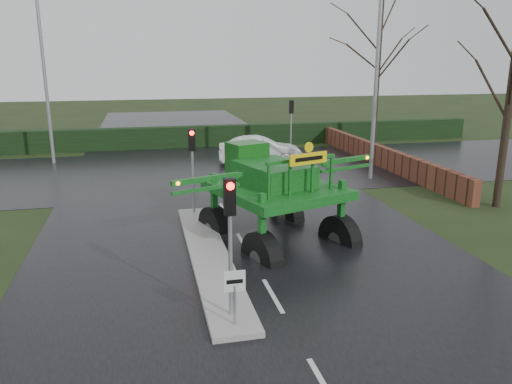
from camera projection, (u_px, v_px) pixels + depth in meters
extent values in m
plane|color=black|center=(273.00, 296.00, 13.29)|extent=(140.00, 140.00, 0.00)
cube|color=black|center=(217.00, 198.00, 22.71)|extent=(14.00, 80.00, 0.02)
cube|color=black|center=(201.00, 170.00, 28.36)|extent=(80.00, 12.00, 0.02)
cube|color=gray|center=(209.00, 256.00, 15.82)|extent=(1.20, 10.00, 0.16)
cube|color=black|center=(188.00, 137.00, 35.71)|extent=(44.00, 0.90, 1.50)
cube|color=#592D1E|center=(372.00, 153.00, 30.47)|extent=(0.40, 20.00, 1.20)
cylinder|color=gray|center=(235.00, 305.00, 11.43)|extent=(0.07, 0.07, 1.00)
cube|color=silver|center=(235.00, 281.00, 11.28)|extent=(0.50, 0.04, 0.50)
cube|color=black|center=(235.00, 282.00, 11.26)|extent=(0.38, 0.01, 0.10)
cylinder|color=gray|center=(230.00, 253.00, 11.62)|extent=(0.10, 0.10, 3.50)
cube|color=black|center=(230.00, 197.00, 11.27)|extent=(0.26, 0.22, 0.85)
sphere|color=#FF0C07|center=(230.00, 186.00, 11.08)|extent=(0.18, 0.18, 0.18)
cylinder|color=gray|center=(193.00, 174.00, 19.63)|extent=(0.10, 0.10, 3.50)
cube|color=black|center=(192.00, 140.00, 19.28)|extent=(0.26, 0.22, 0.85)
sphere|color=#FF0C07|center=(192.00, 133.00, 19.09)|extent=(0.18, 0.18, 0.18)
cylinder|color=gray|center=(291.00, 127.00, 33.08)|extent=(0.10, 0.10, 3.50)
cube|color=black|center=(291.00, 107.00, 32.74)|extent=(0.26, 0.22, 0.85)
sphere|color=#FF0C07|center=(291.00, 102.00, 32.79)|extent=(0.18, 0.18, 0.18)
cylinder|color=gray|center=(376.00, 82.00, 25.14)|extent=(0.20, 0.20, 10.00)
cylinder|color=gray|center=(45.00, 79.00, 29.02)|extent=(0.20, 0.20, 10.00)
cylinder|color=black|center=(508.00, 113.00, 20.39)|extent=(0.32, 0.32, 8.00)
cylinder|color=black|center=(377.00, 76.00, 34.59)|extent=(0.32, 0.32, 10.00)
cylinder|color=black|center=(193.00, 227.00, 16.03)|extent=(1.05, 1.86, 1.80)
cylinder|color=#595B56|center=(193.00, 227.00, 16.03)|extent=(0.71, 0.77, 0.63)
cube|color=#0D4D11|center=(191.00, 193.00, 15.74)|extent=(0.25, 0.25, 2.07)
cylinder|color=black|center=(276.00, 211.00, 17.68)|extent=(1.05, 1.86, 1.80)
cylinder|color=#595B56|center=(276.00, 211.00, 17.68)|extent=(0.71, 0.77, 0.63)
cube|color=#0D4D11|center=(276.00, 181.00, 17.39)|extent=(0.25, 0.25, 2.07)
cylinder|color=black|center=(244.00, 260.00, 13.38)|extent=(1.05, 1.86, 1.80)
cylinder|color=#595B56|center=(244.00, 260.00, 13.38)|extent=(0.71, 0.77, 0.63)
cube|color=#0D4D11|center=(243.00, 220.00, 13.09)|extent=(0.25, 0.25, 2.07)
cylinder|color=black|center=(336.00, 238.00, 15.03)|extent=(1.05, 1.86, 1.80)
cylinder|color=#595B56|center=(336.00, 238.00, 15.03)|extent=(0.71, 0.77, 0.63)
cube|color=#0D4D11|center=(337.00, 202.00, 14.74)|extent=(0.25, 0.25, 2.07)
cube|color=#0D4D11|center=(262.00, 179.00, 15.09)|extent=(4.97, 5.30, 0.31)
cube|color=#0D4D11|center=(259.00, 162.00, 15.11)|extent=(2.75, 3.19, 0.81)
cube|color=#145615|center=(230.00, 144.00, 16.50)|extent=(1.62, 1.46, 1.17)
cube|color=#0D4D11|center=(291.00, 143.00, 13.58)|extent=(2.58, 0.98, 0.11)
cube|color=#0D4D11|center=(178.00, 165.00, 13.12)|extent=(2.26, 0.91, 0.16)
sphere|color=orange|center=(143.00, 170.00, 12.54)|extent=(0.13, 0.13, 0.13)
cube|color=#0D4D11|center=(343.00, 146.00, 16.05)|extent=(2.26, 0.91, 0.16)
sphere|color=orange|center=(368.00, 144.00, 16.49)|extent=(0.13, 0.13, 0.13)
cube|color=yellow|center=(299.00, 141.00, 13.26)|extent=(1.38, 0.52, 0.36)
cube|color=black|center=(299.00, 141.00, 13.26)|extent=(1.02, 0.36, 0.13)
cylinder|color=yellow|center=(299.00, 128.00, 13.17)|extent=(0.32, 0.14, 0.32)
imported|color=white|center=(260.00, 164.00, 30.10)|extent=(5.14, 2.37, 1.63)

